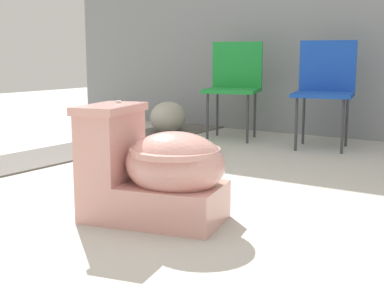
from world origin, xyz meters
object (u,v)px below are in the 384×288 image
at_px(toilet, 155,171).
at_px(boulder_near, 168,117).
at_px(folding_chair_left, 235,79).
at_px(folding_chair_middle, 325,82).

distance_m(toilet, boulder_near, 2.67).
bearing_deg(folding_chair_left, folding_chair_middle, 72.26).
height_order(folding_chair_middle, boulder_near, folding_chair_middle).
relative_size(toilet, folding_chair_middle, 0.84).
relative_size(toilet, folding_chair_left, 0.84).
height_order(toilet, boulder_near, toilet).
bearing_deg(boulder_near, toilet, -55.09).
xyz_separation_m(folding_chair_left, boulder_near, (-0.65, -0.09, -0.37)).
distance_m(toilet, folding_chair_middle, 2.29).
distance_m(folding_chair_left, boulder_near, 0.75).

